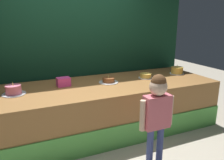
{
  "coord_description": "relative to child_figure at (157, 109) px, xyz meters",
  "views": [
    {
      "loc": [
        -1.02,
        -2.59,
        1.82
      ],
      "look_at": [
        0.29,
        0.39,
        0.93
      ],
      "focal_mm": 35.5,
      "sensor_mm": 36.0,
      "label": 1
    }
  ],
  "objects": [
    {
      "name": "ground_plane",
      "position": [
        -0.48,
        0.54,
        -0.78
      ],
      "size": [
        12.0,
        12.0,
        0.0
      ],
      "primitive_type": "plane",
      "color": "#BCB29E"
    },
    {
      "name": "stage_platform",
      "position": [
        -0.48,
        1.18,
        -0.38
      ],
      "size": [
        4.3,
        1.32,
        0.8
      ],
      "color": "#9E6B38",
      "rests_on": "ground_plane"
    },
    {
      "name": "curtain_backdrop",
      "position": [
        -0.48,
        1.94,
        0.59
      ],
      "size": [
        4.53,
        0.08,
        2.75
      ],
      "primitive_type": "cube",
      "color": "#113823",
      "rests_on": "ground_plane"
    },
    {
      "name": "child_figure",
      "position": [
        0.0,
        0.0,
        0.0
      ],
      "size": [
        0.47,
        0.21,
        1.21
      ],
      "color": "#3F4C8C",
      "rests_on": "ground_plane"
    },
    {
      "name": "pink_box",
      "position": [
        -0.84,
        1.34,
        0.09
      ],
      "size": [
        0.21,
        0.16,
        0.14
      ],
      "primitive_type": "cube",
      "rotation": [
        0.0,
        0.0,
        0.06
      ],
      "color": "#F346A0",
      "rests_on": "stage_platform"
    },
    {
      "name": "cake_far_left",
      "position": [
        -1.57,
        1.22,
        0.08
      ],
      "size": [
        0.33,
        0.33,
        0.19
      ],
      "color": "silver",
      "rests_on": "stage_platform"
    },
    {
      "name": "cake_center_left",
      "position": [
        -0.11,
        1.24,
        0.06
      ],
      "size": [
        0.33,
        0.33,
        0.13
      ],
      "color": "white",
      "rests_on": "stage_platform"
    },
    {
      "name": "cake_center_right",
      "position": [
        0.62,
        1.24,
        0.06
      ],
      "size": [
        0.26,
        0.26,
        0.11
      ],
      "color": "silver",
      "rests_on": "stage_platform"
    },
    {
      "name": "cake_far_right",
      "position": [
        1.35,
        1.28,
        0.09
      ],
      "size": [
        0.28,
        0.28,
        0.18
      ],
      "color": "white",
      "rests_on": "stage_platform"
    }
  ]
}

